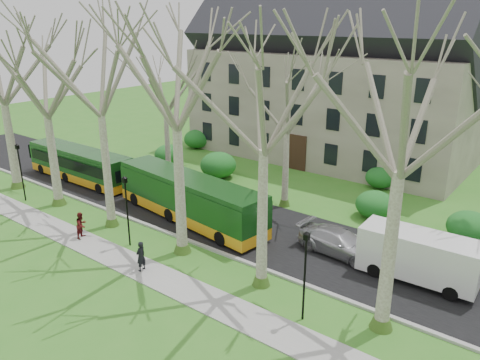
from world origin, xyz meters
name	(u,v)px	position (x,y,z in m)	size (l,w,h in m)	color
ground	(216,269)	(0.00, 0.00, 0.00)	(120.00, 120.00, 0.00)	#357822
sidewalk	(184,289)	(0.00, -2.50, 0.03)	(70.00, 2.00, 0.06)	gray
road	(273,234)	(0.00, 5.50, 0.03)	(80.00, 8.00, 0.06)	black
curb	(233,258)	(0.00, 1.50, 0.07)	(80.00, 0.25, 0.14)	#A5A39E
building	(331,73)	(-6.00, 24.00, 8.07)	(26.50, 12.20, 16.00)	slate
tree_row_verge	(218,144)	(0.00, 0.30, 7.00)	(49.00, 7.00, 14.00)	gray
tree_row_far	(303,124)	(-1.33, 11.00, 6.00)	(33.00, 7.00, 12.00)	gray
lamp_row	(203,233)	(0.00, -1.00, 2.57)	(36.22, 0.22, 4.30)	black
hedges	(284,172)	(-4.67, 14.00, 1.00)	(30.60, 8.60, 2.00)	#175320
bus_lead	(80,164)	(-18.55, 4.27, 1.45)	(11.13, 2.32, 2.78)	#124013
bus_follow	(189,198)	(-5.74, 3.95, 1.62)	(12.49, 2.60, 3.12)	#124013
sedan	(339,242)	(4.51, 5.63, 0.79)	(2.05, 5.05, 1.47)	#B0B0B5
van_a	(419,258)	(8.99, 5.49, 1.35)	(5.90, 2.15, 2.57)	silver
pedestrian_a	(141,256)	(-3.07, -2.62, 0.91)	(0.62, 0.41, 1.69)	black
pedestrian_b	(82,225)	(-9.07, -2.17, 0.89)	(0.81, 0.63, 1.67)	#531314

